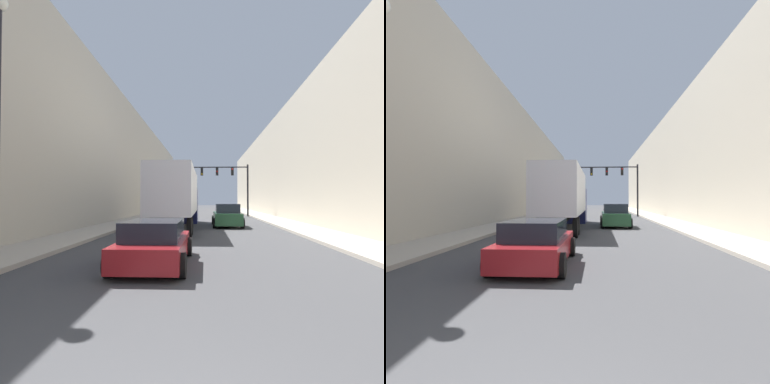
# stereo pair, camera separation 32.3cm
# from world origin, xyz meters

# --- Properties ---
(sidewalk_right) EXTENTS (2.52, 80.00, 0.15)m
(sidewalk_right) POSITION_xyz_m (6.43, 30.00, 0.07)
(sidewalk_right) COLOR #B2A899
(sidewalk_right) RESTS_ON ground
(sidewalk_left) EXTENTS (2.52, 80.00, 0.15)m
(sidewalk_left) POSITION_xyz_m (-6.43, 30.00, 0.07)
(sidewalk_left) COLOR #B2A899
(sidewalk_left) RESTS_ON ground
(building_right) EXTENTS (6.00, 80.00, 10.94)m
(building_right) POSITION_xyz_m (10.69, 30.00, 5.47)
(building_right) COLOR #BCB29E
(building_right) RESTS_ON ground
(building_left) EXTENTS (6.00, 80.00, 12.02)m
(building_left) POSITION_xyz_m (-10.69, 30.00, 6.01)
(building_left) COLOR #BCB29E
(building_left) RESTS_ON ground
(semi_truck) EXTENTS (2.41, 12.64, 3.83)m
(semi_truck) POSITION_xyz_m (-1.71, 19.07, 2.15)
(semi_truck) COLOR silver
(semi_truck) RESTS_ON ground
(sedan_car) EXTENTS (2.04, 4.26, 1.34)m
(sedan_car) POSITION_xyz_m (-1.33, 7.65, 0.64)
(sedan_car) COLOR maroon
(sedan_car) RESTS_ON ground
(suv_car) EXTENTS (2.11, 4.52, 1.64)m
(suv_car) POSITION_xyz_m (1.71, 20.54, 0.77)
(suv_car) COLOR #234C2D
(suv_car) RESTS_ON ground
(traffic_signal_gantry) EXTENTS (7.15, 0.35, 5.98)m
(traffic_signal_gantry) POSITION_xyz_m (3.02, 33.44, 4.32)
(traffic_signal_gantry) COLOR black
(traffic_signal_gantry) RESTS_ON ground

